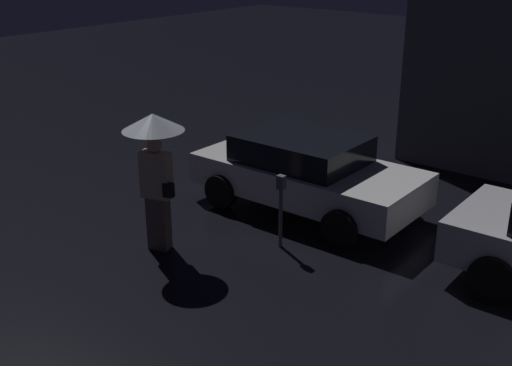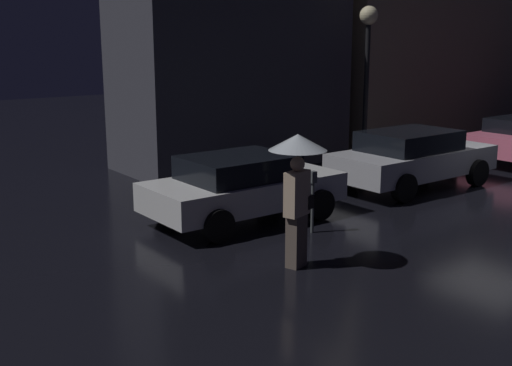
{
  "view_description": "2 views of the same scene",
  "coord_description": "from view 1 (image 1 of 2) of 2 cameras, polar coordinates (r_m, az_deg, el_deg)",
  "views": [
    {
      "loc": [
        -0.51,
        -7.36,
        4.58
      ],
      "look_at": [
        -6.3,
        -0.16,
        1.02
      ],
      "focal_mm": 45.0,
      "sensor_mm": 36.0,
      "label": 1
    },
    {
      "loc": [
        -13.78,
        -8.77,
        3.67
      ],
      "look_at": [
        -7.13,
        0.15,
        1.11
      ],
      "focal_mm": 45.0,
      "sensor_mm": 36.0,
      "label": 2
    }
  ],
  "objects": [
    {
      "name": "pedestrian_with_umbrella",
      "position": [
        9.65,
        -8.99,
        2.79
      ],
      "size": [
        0.93,
        0.93,
        2.18
      ],
      "rotation": [
        0.0,
        0.0,
        0.3
      ],
      "color": "#66564C",
      "rests_on": "ground"
    },
    {
      "name": "parked_car_white",
      "position": [
        11.35,
        4.52,
        1.06
      ],
      "size": [
        4.04,
        2.06,
        1.34
      ],
      "rotation": [
        0.0,
        0.0,
        0.01
      ],
      "color": "silver",
      "rests_on": "ground"
    },
    {
      "name": "parking_meter",
      "position": [
        9.89,
        2.22,
        -1.78
      ],
      "size": [
        0.12,
        0.1,
        1.2
      ],
      "color": "#4C5154",
      "rests_on": "ground"
    }
  ]
}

